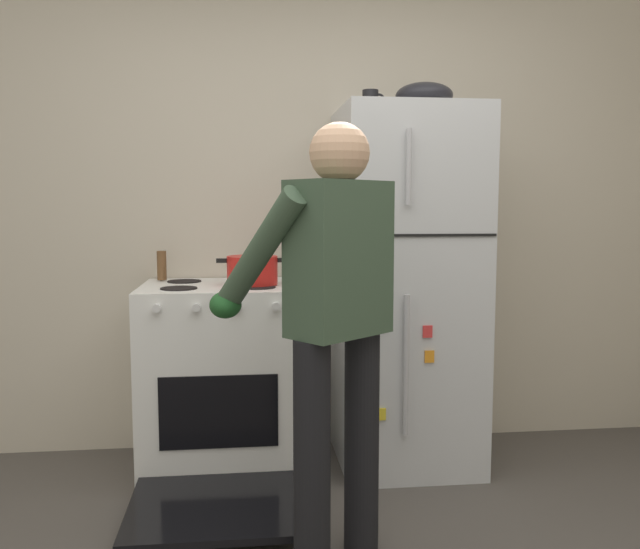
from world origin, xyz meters
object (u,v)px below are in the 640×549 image
(stove_range, at_px, (221,380))
(pepper_mill, at_px, (162,265))
(person_cook, at_px, (331,307))
(mixing_bowl, at_px, (424,96))
(refrigerator, at_px, (406,289))
(coffee_mug, at_px, (371,100))
(red_pot, at_px, (252,270))

(stove_range, distance_m, pepper_mill, 0.67)
(person_cook, bearing_deg, mixing_bowl, 57.86)
(refrigerator, distance_m, coffee_mug, 0.96)
(pepper_mill, relative_size, mixing_bowl, 0.53)
(person_cook, xyz_separation_m, coffee_mug, (0.33, 0.99, 0.88))
(pepper_mill, distance_m, mixing_bowl, 1.57)
(refrigerator, height_order, mixing_bowl, mixing_bowl)
(person_cook, relative_size, coffee_mug, 14.28)
(red_pot, distance_m, coffee_mug, 1.03)
(pepper_mill, bearing_deg, refrigerator, -9.22)
(red_pot, bearing_deg, coffee_mug, 9.52)
(person_cook, bearing_deg, coffee_mug, 71.44)
(stove_range, xyz_separation_m, mixing_bowl, (1.01, 0.02, 1.40))
(person_cook, bearing_deg, stove_range, 114.82)
(coffee_mug, height_order, mixing_bowl, mixing_bowl)
(stove_range, height_order, red_pot, red_pot)
(red_pot, relative_size, mixing_bowl, 1.22)
(stove_range, height_order, coffee_mug, coffee_mug)
(stove_range, height_order, person_cook, person_cook)
(coffee_mug, relative_size, mixing_bowl, 0.40)
(coffee_mug, xyz_separation_m, mixing_bowl, (0.26, -0.05, 0.02))
(refrigerator, relative_size, stove_range, 1.45)
(refrigerator, xyz_separation_m, stove_range, (-0.93, -0.02, -0.44))
(person_cook, bearing_deg, red_pot, 106.63)
(refrigerator, distance_m, stove_range, 1.03)
(stove_range, relative_size, coffee_mug, 11.03)
(refrigerator, distance_m, red_pot, 0.78)
(red_pot, distance_m, pepper_mill, 0.52)
(stove_range, relative_size, pepper_mill, 8.31)
(mixing_bowl, bearing_deg, coffee_mug, 169.01)
(red_pot, height_order, pepper_mill, pepper_mill)
(person_cook, xyz_separation_m, pepper_mill, (-0.72, 1.14, 0.05))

